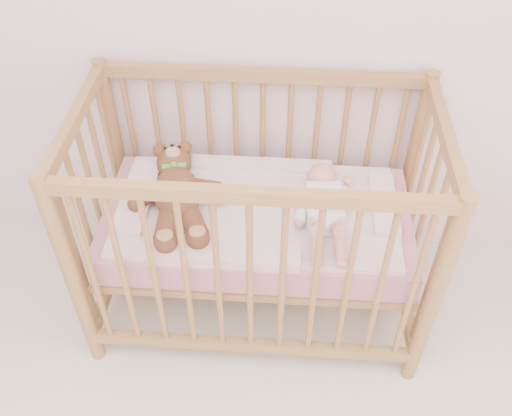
# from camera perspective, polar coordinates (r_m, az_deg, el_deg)

# --- Properties ---
(crib) EXTENTS (1.36, 0.76, 1.00)m
(crib) POSITION_cam_1_polar(r_m,az_deg,el_deg) (2.30, 0.09, -1.30)
(crib) COLOR #9F7743
(crib) RESTS_ON floor
(mattress) EXTENTS (1.22, 0.62, 0.13)m
(mattress) POSITION_cam_1_polar(r_m,az_deg,el_deg) (2.31, 0.09, -1.56)
(mattress) COLOR #C67B89
(mattress) RESTS_ON crib
(blanket) EXTENTS (1.10, 0.58, 0.06)m
(blanket) POSITION_cam_1_polar(r_m,az_deg,el_deg) (2.26, 0.09, -0.22)
(blanket) COLOR #EAA1B0
(blanket) RESTS_ON mattress
(baby) EXTENTS (0.29, 0.55, 0.13)m
(baby) POSITION_cam_1_polar(r_m,az_deg,el_deg) (2.19, 6.89, 0.49)
(baby) COLOR white
(baby) RESTS_ON blanket
(teddy_bear) EXTENTS (0.52, 0.65, 0.16)m
(teddy_bear) POSITION_cam_1_polar(r_m,az_deg,el_deg) (2.22, -7.89, 1.39)
(teddy_bear) COLOR brown
(teddy_bear) RESTS_ON blanket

